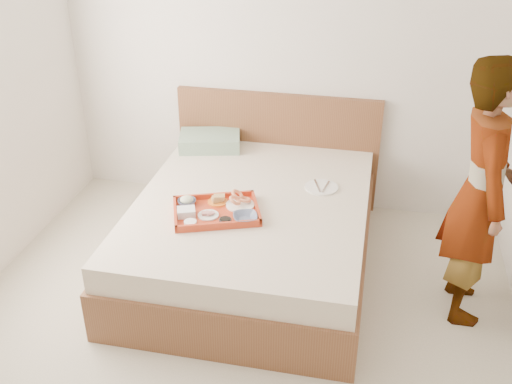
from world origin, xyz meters
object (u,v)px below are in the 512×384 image
object	(u,v)px
bed	(252,233)
dinner_plate	(321,187)
tray	(216,211)
person	(481,194)

from	to	relation	value
bed	dinner_plate	distance (m)	0.58
tray	person	world-z (taller)	person
tray	dinner_plate	size ratio (longest dim) A/B	2.33
dinner_plate	person	bearing A→B (deg)	-23.95
tray	person	xyz separation A→B (m)	(1.61, 0.07, 0.28)
bed	tray	distance (m)	0.42
dinner_plate	tray	bearing A→B (deg)	-141.58
bed	person	size ratio (longest dim) A/B	1.20
bed	dinner_plate	bearing A→B (deg)	30.98
bed	dinner_plate	world-z (taller)	dinner_plate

